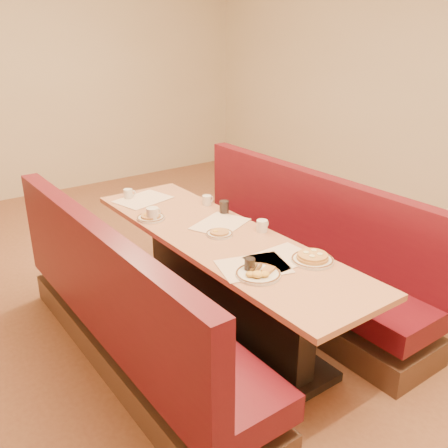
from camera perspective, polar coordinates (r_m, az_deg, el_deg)
ground at (r=3.80m, az=-0.35°, el=-11.79°), size 8.00×8.00×0.00m
room_envelope at (r=3.16m, az=-0.43°, el=18.70°), size 6.04×8.04×2.82m
diner_table at (r=3.61m, az=-0.36°, el=-6.84°), size 0.70×2.50×0.75m
booth_left at (r=3.30m, az=-10.90°, el=-10.54°), size 0.55×2.50×1.05m
booth_right at (r=4.04m, az=8.11°, el=-3.97°), size 0.55×2.50×1.05m
placemat_near_left at (r=3.01m, az=3.39°, el=-4.87°), size 0.48×0.42×0.00m
placemat_near_right at (r=3.13m, az=6.54°, el=-3.87°), size 0.40×0.30×0.00m
placemat_far_left at (r=4.20m, az=-9.22°, el=2.79°), size 0.48×0.40×0.00m
placemat_far_right at (r=3.63m, az=-0.44°, el=0.02°), size 0.49×0.44×0.00m
pancake_plate at (r=3.12m, az=10.08°, el=-3.89°), size 0.26×0.26×0.06m
eggs_plate at (r=2.91m, az=3.94°, el=-5.67°), size 0.27×0.27×0.05m
extra_plate_mid at (r=3.45m, az=-0.54°, el=-1.07°), size 0.19×0.19×0.04m
extra_plate_far at (r=3.77m, az=-8.38°, el=0.78°), size 0.21×0.21×0.04m
coffee_mug_a at (r=3.51m, az=4.40°, el=-0.17°), size 0.11×0.08×0.08m
coffee_mug_b at (r=3.73m, az=-8.14°, el=1.17°), size 0.13×0.09×0.10m
coffee_mug_c at (r=4.02m, az=-1.94°, el=2.76°), size 0.10×0.07×0.08m
coffee_mug_d at (r=4.24m, az=-10.87°, el=3.44°), size 0.10×0.07×0.08m
soda_tumbler_near at (r=2.94m, az=2.95°, el=-4.73°), size 0.06×0.06×0.09m
soda_tumbler_mid at (r=3.83m, az=0.02°, el=1.95°), size 0.07×0.07×0.10m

